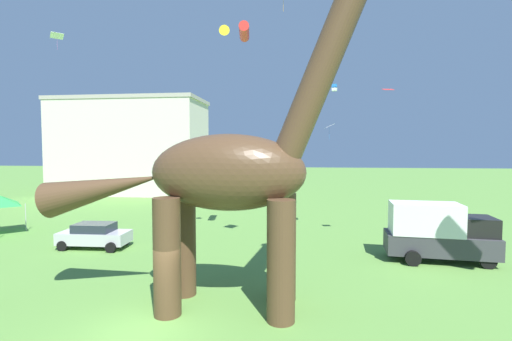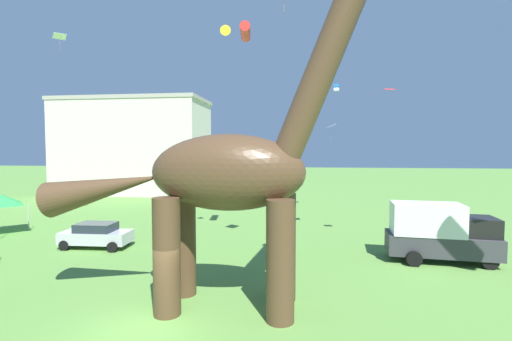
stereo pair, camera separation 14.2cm
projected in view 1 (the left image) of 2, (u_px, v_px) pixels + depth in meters
ground_plane at (141, 332)px, 12.08m from camera, size 240.00×240.00×0.00m
dinosaur_sculpture at (226, 172)px, 13.79m from camera, size 13.86×2.94×14.49m
parked_sedan_left at (95, 235)px, 22.52m from camera, size 4.26×2.02×1.55m
parked_box_truck at (438, 231)px, 19.79m from camera, size 5.78×2.63×3.20m
person_watching_child at (165, 233)px, 23.88m from camera, size 0.40×0.18×1.07m
kite_mid_left at (334, 88)px, 33.79m from camera, size 0.53×0.53×0.61m
kite_far_right at (57, 36)px, 28.54m from camera, size 1.11×1.11×1.23m
kite_near_low at (329, 126)px, 26.24m from camera, size 0.69×0.93×1.16m
kite_high_right at (240, 32)px, 22.55m from camera, size 2.03×2.29×0.65m
kite_high_left at (388, 89)px, 21.94m from camera, size 0.72×0.58×0.15m
background_building_block at (131, 146)px, 51.46m from camera, size 20.65×9.62×13.32m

